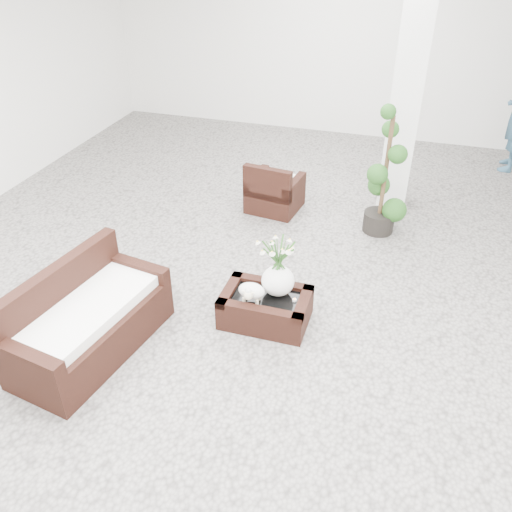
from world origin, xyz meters
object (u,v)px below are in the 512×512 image
(topiary, at_px, (385,173))
(armchair, at_px, (275,185))
(coffee_table, at_px, (266,309))
(loveseat, at_px, (88,314))

(topiary, bearing_deg, armchair, 172.37)
(coffee_table, height_order, topiary, topiary)
(armchair, relative_size, topiary, 0.43)
(loveseat, relative_size, topiary, 0.96)
(coffee_table, bearing_deg, loveseat, -148.71)
(loveseat, bearing_deg, coffee_table, -49.22)
(coffee_table, bearing_deg, armchair, 103.34)
(loveseat, bearing_deg, topiary, -27.83)
(armchair, xyz_separation_m, loveseat, (-0.91, -3.37, 0.06))
(armchair, bearing_deg, coffee_table, 110.82)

